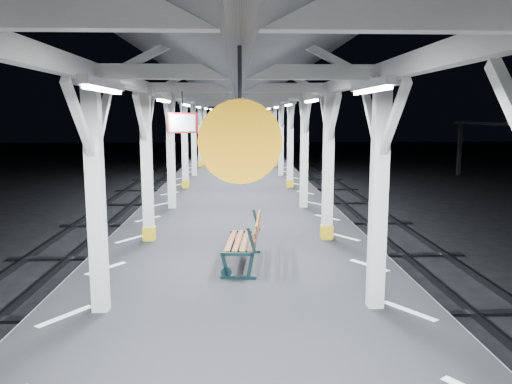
{
  "coord_description": "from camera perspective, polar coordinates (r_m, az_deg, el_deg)",
  "views": [
    {
      "loc": [
        -0.02,
        -8.95,
        3.81
      ],
      "look_at": [
        0.37,
        1.36,
        2.2
      ],
      "focal_mm": 35.0,
      "sensor_mm": 36.0,
      "label": 1
    }
  ],
  "objects": [
    {
      "name": "platform",
      "position": [
        9.55,
        -1.96,
        -11.43
      ],
      "size": [
        6.0,
        50.0,
        1.0
      ],
      "primitive_type": "cube",
      "color": "black",
      "rests_on": "ground"
    },
    {
      "name": "track_right",
      "position": [
        10.92,
        25.97,
        -12.05
      ],
      "size": [
        2.2,
        60.0,
        0.16
      ],
      "color": "#2D2D33",
      "rests_on": "ground"
    },
    {
      "name": "hazard_stripes_right",
      "position": [
        9.7,
        12.81,
        -8.18
      ],
      "size": [
        1.0,
        48.0,
        0.01
      ],
      "primitive_type": "cube",
      "color": "silver",
      "rests_on": "platform"
    },
    {
      "name": "hazard_stripes_left",
      "position": [
        9.69,
        -16.77,
        -8.35
      ],
      "size": [
        1.0,
        48.0,
        0.01
      ],
      "primitive_type": "cube",
      "color": "silver",
      "rests_on": "platform"
    },
    {
      "name": "canopy",
      "position": [
        8.97,
        -2.09,
        13.64
      ],
      "size": [
        5.4,
        49.0,
        4.65
      ],
      "color": "silver",
      "rests_on": "platform"
    },
    {
      "name": "ground",
      "position": [
        9.73,
        -1.94,
        -14.19
      ],
      "size": [
        120.0,
        120.0,
        0.0
      ],
      "primitive_type": "plane",
      "color": "black",
      "rests_on": "ground"
    },
    {
      "name": "bench_mid",
      "position": [
        9.37,
        -1.01,
        -5.44
      ],
      "size": [
        0.79,
        1.77,
        0.93
      ],
      "rotation": [
        0.0,
        0.0,
        -0.09
      ],
      "color": "#132C2F",
      "rests_on": "platform"
    }
  ]
}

